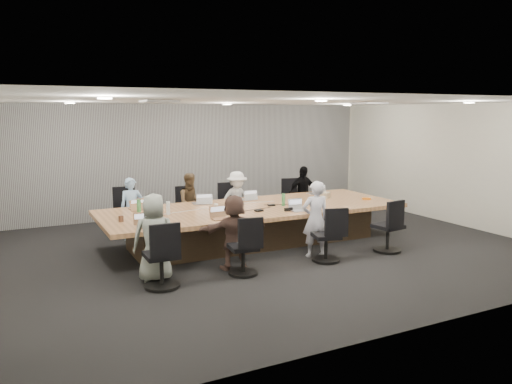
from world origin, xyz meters
name	(u,v)px	position (x,y,z in m)	size (l,w,h in m)	color
floor	(265,249)	(0.00, 0.00, 0.00)	(10.00, 8.00, 0.00)	black
ceiling	(266,101)	(0.00, 0.00, 2.80)	(10.00, 8.00, 0.00)	white
wall_back	(194,159)	(0.00, 4.00, 1.40)	(10.00, 2.80, 0.00)	beige
wall_front	(424,215)	(0.00, -4.00, 1.40)	(10.00, 2.80, 0.00)	beige
wall_right	(456,164)	(5.00, 0.00, 1.40)	(8.00, 2.80, 0.00)	beige
curtain	(195,159)	(0.00, 3.92, 1.40)	(9.80, 0.04, 2.80)	gray
conference_table	(254,223)	(0.00, 0.50, 0.40)	(6.00, 2.20, 0.74)	#37281A
chair_0	(128,216)	(-2.12, 2.20, 0.43)	(0.58, 0.58, 0.86)	black
chair_1	(187,214)	(-0.83, 2.20, 0.36)	(0.49, 0.49, 0.73)	black
chair_2	(231,209)	(0.25, 2.20, 0.38)	(0.51, 0.51, 0.75)	black
chair_3	(295,203)	(1.99, 2.20, 0.37)	(0.51, 0.51, 0.75)	black
chair_4	(161,260)	(-2.38, -1.20, 0.42)	(0.56, 0.56, 0.83)	black
chair_5	(243,252)	(-1.04, -1.20, 0.38)	(0.51, 0.51, 0.75)	black
chair_6	(326,240)	(0.57, -1.20, 0.38)	(0.52, 0.52, 0.77)	black
chair_7	(388,230)	(1.97, -1.20, 0.41)	(0.55, 0.55, 0.81)	black
person_0	(132,209)	(-2.12, 1.85, 0.64)	(0.47, 0.31, 1.28)	#91B7DF
laptop_0	(138,208)	(-2.12, 1.30, 0.75)	(0.32, 0.22, 0.02)	#8C6647
person_1	(192,203)	(-0.83, 1.85, 0.65)	(0.63, 0.49, 1.31)	#4B3925
laptop_1	(200,203)	(-0.83, 1.30, 0.75)	(0.33, 0.22, 0.02)	#B2B2B7
person_2	(237,200)	(0.25, 1.85, 0.64)	(0.83, 0.48, 1.29)	silver
laptop_2	(248,199)	(0.25, 1.30, 0.75)	(0.31, 0.21, 0.02)	#B2B2B7
person_3	(303,194)	(1.99, 1.85, 0.66)	(0.78, 0.32, 1.33)	black
laptop_3	(315,193)	(1.99, 1.30, 0.75)	(0.35, 0.24, 0.02)	#B2B2B7
person_4	(155,238)	(-2.38, -0.85, 0.69)	(0.67, 0.44, 1.38)	gray
laptop_4	(145,226)	(-2.38, -0.30, 0.75)	(0.29, 0.20, 0.02)	#8C6647
person_5	(234,232)	(-1.04, -0.85, 0.63)	(1.17, 0.37, 1.26)	brown
laptop_5	(221,219)	(-1.04, -0.30, 0.75)	(0.32, 0.22, 0.02)	#8C6647
person_6	(315,219)	(0.57, -0.85, 0.69)	(0.51, 0.33, 1.39)	silver
laptop_6	(299,211)	(0.57, -0.30, 0.75)	(0.30, 0.21, 0.02)	#B2B2B7
bottle_green_left	(139,207)	(-2.22, 0.78, 0.88)	(0.08, 0.08, 0.28)	#3B8144
bottle_green_right	(283,200)	(0.57, 0.31, 0.86)	(0.07, 0.07, 0.25)	#3B8144
bottle_clear	(168,208)	(-1.75, 0.52, 0.86)	(0.07, 0.07, 0.24)	silver
cup_white_far	(216,206)	(-0.77, 0.60, 0.79)	(0.08, 0.08, 0.11)	white
cup_white_near	(317,195)	(1.71, 0.82, 0.80)	(0.09, 0.09, 0.11)	white
mug_brown	(121,219)	(-2.65, 0.30, 0.79)	(0.09, 0.09, 0.11)	brown
mic_left	(259,211)	(-0.12, 0.03, 0.75)	(0.15, 0.10, 0.03)	black
mic_right	(271,205)	(0.36, 0.43, 0.75)	(0.14, 0.09, 0.03)	black
stapler	(288,209)	(0.39, -0.19, 0.77)	(0.17, 0.04, 0.06)	black
canvas_bag	(325,195)	(1.86, 0.71, 0.80)	(0.23, 0.14, 0.12)	tan
snack_packet	(366,199)	(2.54, 0.16, 0.76)	(0.17, 0.12, 0.04)	orange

